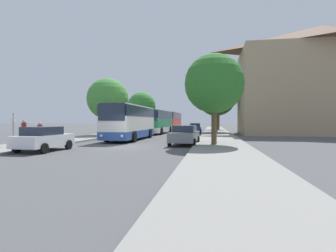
% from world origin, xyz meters
% --- Properties ---
extents(ground_plane, '(300.00, 300.00, 0.00)m').
position_xyz_m(ground_plane, '(0.00, 0.00, 0.00)').
color(ground_plane, '#4C4C4F').
rests_on(ground_plane, ground).
extents(sidewalk_left, '(4.00, 120.00, 0.15)m').
position_xyz_m(sidewalk_left, '(-7.00, 0.00, 0.07)').
color(sidewalk_left, gray).
rests_on(sidewalk_left, ground_plane).
extents(sidewalk_right, '(4.00, 120.00, 0.15)m').
position_xyz_m(sidewalk_right, '(7.00, 0.00, 0.07)').
color(sidewalk_right, gray).
rests_on(sidewalk_right, ground_plane).
extents(building_right_background, '(21.11, 10.20, 14.74)m').
position_xyz_m(building_right_background, '(20.92, 19.88, 7.37)').
color(building_right_background, tan).
rests_on(building_right_background, ground_plane).
extents(bus_front, '(2.81, 10.23, 3.37)m').
position_xyz_m(bus_front, '(-1.70, 6.65, 1.80)').
color(bus_front, '#2D519E').
rests_on(bus_front, ground_plane).
extents(bus_middle, '(3.05, 10.64, 3.34)m').
position_xyz_m(bus_middle, '(-1.55, 19.25, 1.79)').
color(bus_middle, silver).
rests_on(bus_middle, ground_plane).
extents(bus_rear, '(2.79, 11.85, 3.53)m').
position_xyz_m(bus_rear, '(-1.70, 33.90, 1.88)').
color(bus_rear, gray).
rests_on(bus_rear, ground_plane).
extents(parked_car_left_curb, '(2.13, 4.00, 1.53)m').
position_xyz_m(parked_car_left_curb, '(-4.03, -3.66, 0.79)').
color(parked_car_left_curb, silver).
rests_on(parked_car_left_curb, ground_plane).
extents(parked_car_right_near, '(2.19, 4.76, 1.53)m').
position_xyz_m(parked_car_right_near, '(4.20, 2.04, 0.80)').
color(parked_car_right_near, slate).
rests_on(parked_car_right_near, ground_plane).
extents(parked_car_right_far, '(2.15, 4.36, 1.50)m').
position_xyz_m(parked_car_right_far, '(3.65, 23.80, 0.78)').
color(parked_car_right_far, '#233D9E').
rests_on(parked_car_right_far, ground_plane).
extents(bus_stop_sign, '(0.08, 0.45, 2.29)m').
position_xyz_m(bus_stop_sign, '(-7.08, -2.58, 1.58)').
color(bus_stop_sign, gray).
rests_on(bus_stop_sign, sidewalk_left).
extents(pedestrian_waiting_near, '(0.36, 0.36, 1.83)m').
position_xyz_m(pedestrian_waiting_near, '(-8.17, -0.17, 1.08)').
color(pedestrian_waiting_near, '#23232D').
rests_on(pedestrian_waiting_near, sidewalk_left).
extents(pedestrian_waiting_far, '(0.36, 0.36, 1.66)m').
position_xyz_m(pedestrian_waiting_far, '(-6.51, -0.56, 0.98)').
color(pedestrian_waiting_far, '#23232D').
rests_on(pedestrian_waiting_far, sidewalk_left).
extents(tree_left_near, '(5.13, 5.13, 7.04)m').
position_xyz_m(tree_left_near, '(-6.51, 12.56, 4.61)').
color(tree_left_near, brown).
rests_on(tree_left_near, sidewalk_left).
extents(tree_left_far, '(4.93, 4.93, 6.82)m').
position_xyz_m(tree_left_far, '(-5.94, 26.47, 4.50)').
color(tree_left_far, '#513D23').
rests_on(tree_left_far, sidewalk_left).
extents(tree_right_near, '(4.41, 4.41, 6.71)m').
position_xyz_m(tree_right_near, '(6.46, 1.34, 4.64)').
color(tree_right_near, brown).
rests_on(tree_right_near, sidewalk_right).
extents(tree_right_mid, '(4.11, 4.11, 7.49)m').
position_xyz_m(tree_right_mid, '(7.64, 34.92, 5.56)').
color(tree_right_mid, '#47331E').
rests_on(tree_right_mid, sidewalk_right).
extents(tree_right_far, '(6.03, 6.03, 8.52)m').
position_xyz_m(tree_right_far, '(6.99, 22.90, 5.64)').
color(tree_right_far, brown).
rests_on(tree_right_far, sidewalk_right).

